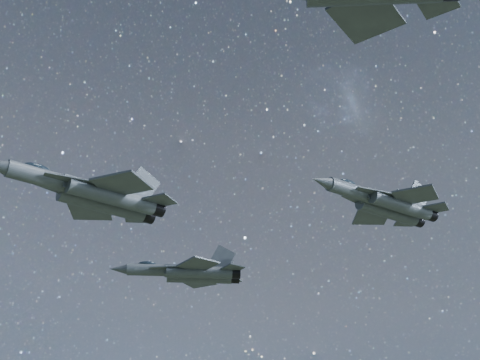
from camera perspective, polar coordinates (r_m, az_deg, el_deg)
name	(u,v)px	position (r m, az deg, el deg)	size (l,w,h in m)	color
jet_lead	(93,194)	(64.78, -12.42, -1.15)	(18.50, 12.50, 4.66)	#394248
jet_left	(189,272)	(84.40, -4.41, -7.87)	(17.10, 11.62, 4.30)	#394248
jet_slot	(385,203)	(77.75, 12.25, -1.95)	(18.29, 12.44, 4.60)	#394248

